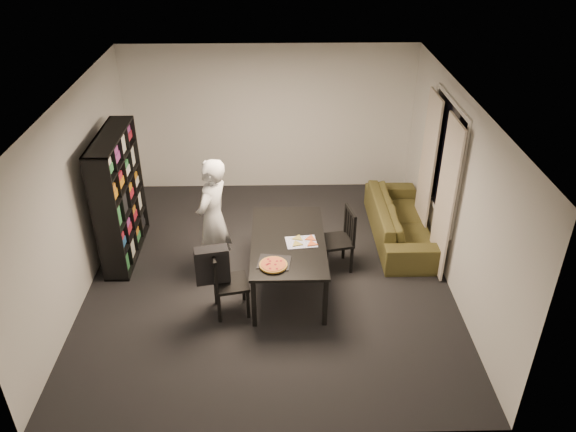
{
  "coord_description": "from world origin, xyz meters",
  "views": [
    {
      "loc": [
        0.12,
        -6.53,
        4.82
      ],
      "look_at": [
        0.26,
        -0.16,
        1.05
      ],
      "focal_mm": 35.0,
      "sensor_mm": 36.0,
      "label": 1
    }
  ],
  "objects_px": {
    "bookshelf": "(119,197)",
    "chair_right": "(342,235)",
    "dining_table": "(288,244)",
    "chair_left": "(223,279)",
    "pepperoni_pizza": "(273,265)",
    "sofa": "(401,221)",
    "baking_tray": "(274,262)",
    "person": "(213,219)"
  },
  "relations": [
    {
      "from": "dining_table",
      "to": "baking_tray",
      "type": "relative_size",
      "value": 4.42
    },
    {
      "from": "chair_left",
      "to": "person",
      "type": "height_order",
      "value": "person"
    },
    {
      "from": "bookshelf",
      "to": "pepperoni_pizza",
      "type": "height_order",
      "value": "bookshelf"
    },
    {
      "from": "dining_table",
      "to": "pepperoni_pizza",
      "type": "relative_size",
      "value": 5.05
    },
    {
      "from": "chair_right",
      "to": "baking_tray",
      "type": "bearing_deg",
      "value": -57.15
    },
    {
      "from": "dining_table",
      "to": "chair_left",
      "type": "bearing_deg",
      "value": -146.13
    },
    {
      "from": "chair_right",
      "to": "sofa",
      "type": "relative_size",
      "value": 0.44
    },
    {
      "from": "bookshelf",
      "to": "chair_right",
      "type": "distance_m",
      "value": 3.25
    },
    {
      "from": "bookshelf",
      "to": "person",
      "type": "relative_size",
      "value": 1.07
    },
    {
      "from": "chair_right",
      "to": "bookshelf",
      "type": "bearing_deg",
      "value": -109.29
    },
    {
      "from": "person",
      "to": "baking_tray",
      "type": "xyz_separation_m",
      "value": [
        0.84,
        -0.84,
        -0.14
      ]
    },
    {
      "from": "chair_left",
      "to": "chair_right",
      "type": "distance_m",
      "value": 1.88
    },
    {
      "from": "baking_tray",
      "to": "chair_right",
      "type": "bearing_deg",
      "value": 44.36
    },
    {
      "from": "chair_right",
      "to": "baking_tray",
      "type": "distance_m",
      "value": 1.36
    },
    {
      "from": "dining_table",
      "to": "pepperoni_pizza",
      "type": "height_order",
      "value": "pepperoni_pizza"
    },
    {
      "from": "chair_left",
      "to": "chair_right",
      "type": "height_order",
      "value": "chair_right"
    },
    {
      "from": "chair_right",
      "to": "baking_tray",
      "type": "relative_size",
      "value": 2.34
    },
    {
      "from": "chair_left",
      "to": "sofa",
      "type": "xyz_separation_m",
      "value": [
        2.61,
        1.73,
        -0.22
      ]
    },
    {
      "from": "chair_left",
      "to": "sofa",
      "type": "bearing_deg",
      "value": -68.06
    },
    {
      "from": "chair_left",
      "to": "sofa",
      "type": "distance_m",
      "value": 3.14
    },
    {
      "from": "bookshelf",
      "to": "chair_left",
      "type": "relative_size",
      "value": 2.05
    },
    {
      "from": "bookshelf",
      "to": "baking_tray",
      "type": "xyz_separation_m",
      "value": [
        2.23,
        -1.38,
        -0.21
      ]
    },
    {
      "from": "chair_left",
      "to": "person",
      "type": "bearing_deg",
      "value": 0.68
    },
    {
      "from": "sofa",
      "to": "baking_tray",
      "type": "bearing_deg",
      "value": 130.68
    },
    {
      "from": "person",
      "to": "sofa",
      "type": "xyz_separation_m",
      "value": [
        2.81,
        0.85,
        -0.58
      ]
    },
    {
      "from": "bookshelf",
      "to": "dining_table",
      "type": "relative_size",
      "value": 1.07
    },
    {
      "from": "dining_table",
      "to": "baking_tray",
      "type": "bearing_deg",
      "value": -109.81
    },
    {
      "from": "chair_left",
      "to": "chair_right",
      "type": "xyz_separation_m",
      "value": [
        1.61,
        0.98,
        0.0
      ]
    },
    {
      "from": "chair_left",
      "to": "bookshelf",
      "type": "bearing_deg",
      "value": 36.54
    },
    {
      "from": "dining_table",
      "to": "chair_right",
      "type": "xyz_separation_m",
      "value": [
        0.78,
        0.43,
        -0.14
      ]
    },
    {
      "from": "bookshelf",
      "to": "chair_right",
      "type": "bearing_deg",
      "value": -7.78
    },
    {
      "from": "chair_left",
      "to": "pepperoni_pizza",
      "type": "distance_m",
      "value": 0.68
    },
    {
      "from": "chair_right",
      "to": "pepperoni_pizza",
      "type": "xyz_separation_m",
      "value": [
        -0.97,
        -1.02,
        0.23
      ]
    },
    {
      "from": "chair_right",
      "to": "pepperoni_pizza",
      "type": "height_order",
      "value": "chair_right"
    },
    {
      "from": "chair_right",
      "to": "person",
      "type": "bearing_deg",
      "value": -98.28
    },
    {
      "from": "bookshelf",
      "to": "baking_tray",
      "type": "distance_m",
      "value": 2.63
    },
    {
      "from": "dining_table",
      "to": "baking_tray",
      "type": "distance_m",
      "value": 0.55
    },
    {
      "from": "chair_right",
      "to": "sofa",
      "type": "height_order",
      "value": "chair_right"
    },
    {
      "from": "person",
      "to": "chair_right",
      "type": "bearing_deg",
      "value": 116.54
    },
    {
      "from": "person",
      "to": "sofa",
      "type": "distance_m",
      "value": 2.99
    },
    {
      "from": "chair_right",
      "to": "sofa",
      "type": "distance_m",
      "value": 1.28
    },
    {
      "from": "dining_table",
      "to": "chair_left",
      "type": "relative_size",
      "value": 1.9
    }
  ]
}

